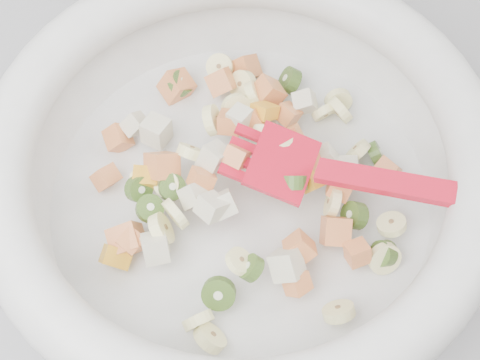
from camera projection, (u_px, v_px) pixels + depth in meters
name	position (u px, v px, depth m)	size (l,w,h in m)	color
counter	(183.00, 339.00, 1.06)	(2.00, 0.60, 0.90)	#929297
mixing_bowl	(240.00, 171.00, 0.60)	(0.43, 0.42, 0.12)	silver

